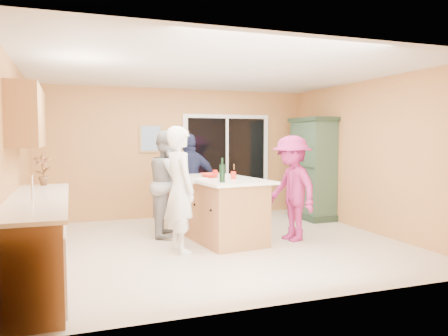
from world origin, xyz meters
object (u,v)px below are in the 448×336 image
object	(u,v)px
woman_grey	(169,183)
woman_magenta	(292,188)
kitchen_island	(220,211)
woman_navy	(190,181)
green_hutch	(313,170)
woman_white	(180,189)

from	to	relation	value
woman_grey	woman_magenta	distance (m)	2.00
kitchen_island	woman_grey	xyz separation A→B (m)	(-0.69, 0.56, 0.41)
kitchen_island	woman_navy	xyz separation A→B (m)	(-0.20, 1.07, 0.38)
kitchen_island	green_hutch	bearing A→B (deg)	17.94
kitchen_island	woman_magenta	world-z (taller)	woman_magenta
kitchen_island	green_hutch	distance (m)	2.65
kitchen_island	woman_magenta	xyz separation A→B (m)	(1.05, -0.42, 0.36)
kitchen_island	woman_white	world-z (taller)	woman_white
woman_navy	woman_magenta	bearing A→B (deg)	139.98
woman_navy	woman_white	bearing A→B (deg)	80.14
green_hutch	woman_navy	bearing A→B (deg)	-178.92
kitchen_island	woman_navy	distance (m)	1.15
green_hutch	woman_white	xyz separation A→B (m)	(-3.12, -1.63, -0.09)
green_hutch	woman_navy	distance (m)	2.55
green_hutch	kitchen_island	bearing A→B (deg)	-154.62
kitchen_island	woman_magenta	size ratio (longest dim) A/B	1.20
kitchen_island	woman_magenta	distance (m)	1.19
green_hutch	woman_grey	bearing A→B (deg)	-169.60
green_hutch	woman_grey	xyz separation A→B (m)	(-3.04, -0.56, -0.11)
green_hutch	woman_magenta	size ratio (longest dim) A/B	1.22
woman_white	woman_navy	distance (m)	1.68
woman_navy	woman_magenta	distance (m)	1.94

